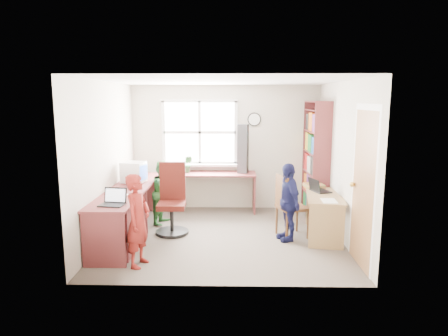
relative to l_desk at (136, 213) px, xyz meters
name	(u,v)px	position (x,y,z in m)	size (l,w,h in m)	color
room	(225,159)	(1.32, 0.38, 0.76)	(3.64, 3.44, 2.44)	#4A423A
l_desk	(136,213)	(0.00, 0.00, 0.00)	(2.38, 2.95, 0.75)	maroon
right_desk	(324,206)	(2.87, 0.32, 0.03)	(0.70, 1.23, 0.67)	#96774B
bookshelf	(316,162)	(2.96, 1.47, 0.55)	(0.30, 1.02, 2.10)	maroon
swivel_chair	(172,203)	(0.47, 0.47, 0.03)	(0.54, 0.54, 1.13)	black
wooden_chair	(288,204)	(2.31, 0.29, 0.08)	(0.54, 0.54, 0.98)	brown
crt_monitor	(134,172)	(-0.21, 0.78, 0.47)	(0.41, 0.39, 0.35)	white
laptop_left	(113,201)	(-0.14, -0.61, 0.35)	(0.35, 0.30, 0.22)	black
laptop_right	(318,189)	(2.81, 0.53, 0.27)	(0.36, 0.39, 0.22)	black
speaker_a	(131,180)	(-0.20, 0.55, 0.38)	(0.11, 0.11, 0.18)	black
speaker_b	(139,174)	(-0.19, 1.07, 0.39)	(0.11, 0.11, 0.18)	black
cd_tower	(243,149)	(1.64, 1.72, 0.76)	(0.22, 0.21, 0.92)	black
game_box	(314,186)	(2.82, 0.86, 0.24)	(0.35, 0.35, 0.06)	red
paper_a	(118,196)	(-0.20, -0.17, 0.30)	(0.24, 0.32, 0.00)	silver
paper_b	(329,201)	(2.85, -0.05, 0.22)	(0.22, 0.31, 0.00)	silver
potted_plant	(188,164)	(0.59, 1.74, 0.46)	(0.18, 0.14, 0.33)	#2C6F38
person_red	(138,220)	(0.24, -0.85, 0.15)	(0.44, 0.29, 1.21)	maroon
person_green	(164,192)	(0.26, 0.96, 0.09)	(0.53, 0.42, 1.10)	#317B36
person_navy	(288,202)	(2.28, 0.16, 0.14)	(0.70, 0.29, 1.19)	#151742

